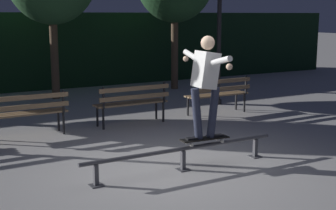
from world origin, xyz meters
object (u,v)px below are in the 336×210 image
Objects in this scene: skateboard at (205,139)px; skateboarder at (206,78)px; grind_rail at (183,153)px; park_bench_rightmost at (219,92)px; lamp_post_right at (220,8)px; park_bench_left_center at (25,110)px; park_bench_right_center at (132,100)px.

skateboarder reaches higher than skateboard.
park_bench_rightmost is (2.87, 3.11, 0.27)m from grind_rail.
skateboarder is at bearing -0.04° from grind_rail.
park_bench_rightmost is at bearing 51.41° from skateboarder.
skateboarder reaches higher than grind_rail.
grind_rail is 5.97m from lamp_post_right.
grind_rail is 2.04× the size of park_bench_rightmost.
skateboarder is 0.97× the size of park_bench_rightmost.
skateboarder is at bearing -57.59° from park_bench_left_center.
skateboarder is 5.42m from lamp_post_right.
park_bench_right_center is (2.23, 0.00, 0.00)m from park_bench_left_center.
skateboard is 0.49× the size of park_bench_right_center.
skateboard is at bearing -128.62° from park_bench_rightmost.
skateboarder is at bearing -128.59° from park_bench_rightmost.
park_bench_right_center reaches higher than grind_rail.
skateboarder is 0.40× the size of lamp_post_right.
park_bench_rightmost reaches higher than grind_rail.
park_bench_rightmost is (2.49, 3.11, 0.10)m from skateboard.
park_bench_rightmost is at bearing 0.00° from park_bench_left_center.
skateboarder is (0.00, -0.00, 0.94)m from skateboard.
skateboard is at bearing 0.00° from grind_rail.
skateboarder is at bearing -94.66° from park_bench_right_center.
park_bench_right_center is (0.64, 3.11, 0.27)m from grind_rail.
skateboard is 0.20× the size of lamp_post_right.
lamp_post_right reaches higher than skateboard.
skateboarder is 3.23m from park_bench_right_center.
park_bench_left_center is (-1.97, 3.11, 0.10)m from skateboard.
park_bench_right_center is at bearing 180.00° from park_bench_rightmost.
skateboarder is at bearing -4.84° from skateboard.
skateboarder is 0.97× the size of park_bench_left_center.
park_bench_left_center reaches higher than grind_rail.
skateboard is 0.94m from skateboarder.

